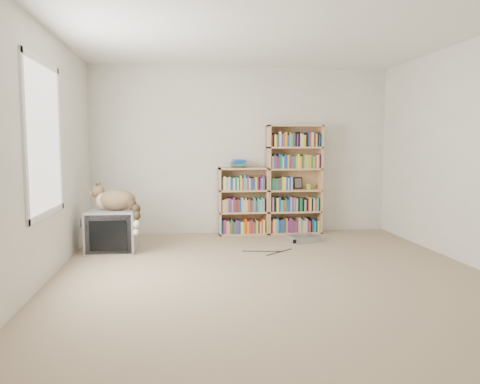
{
  "coord_description": "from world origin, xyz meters",
  "views": [
    {
      "loc": [
        -0.93,
        -4.55,
        1.33
      ],
      "look_at": [
        -0.22,
        1.0,
        0.77
      ],
      "focal_mm": 35.0,
      "sensor_mm": 36.0,
      "label": 1
    }
  ],
  "objects": [
    {
      "name": "floor",
      "position": [
        0.0,
        0.0,
        0.0
      ],
      "size": [
        4.5,
        5.0,
        0.01
      ],
      "primitive_type": "cube",
      "color": "tan",
      "rests_on": "ground"
    },
    {
      "name": "wall_back",
      "position": [
        0.0,
        2.5,
        1.25
      ],
      "size": [
        4.5,
        0.02,
        2.5
      ],
      "primitive_type": "cube",
      "color": "beige",
      "rests_on": "floor"
    },
    {
      "name": "wall_front",
      "position": [
        0.0,
        -2.5,
        1.25
      ],
      "size": [
        4.5,
        0.02,
        2.5
      ],
      "primitive_type": "cube",
      "color": "beige",
      "rests_on": "floor"
    },
    {
      "name": "wall_left",
      "position": [
        -2.25,
        0.0,
        1.25
      ],
      "size": [
        0.02,
        5.0,
        2.5
      ],
      "primitive_type": "cube",
      "color": "beige",
      "rests_on": "floor"
    },
    {
      "name": "ceiling",
      "position": [
        0.0,
        0.0,
        2.5
      ],
      "size": [
        4.5,
        5.0,
        0.02
      ],
      "primitive_type": "cube",
      "color": "white",
      "rests_on": "wall_back"
    },
    {
      "name": "window",
      "position": [
        -2.24,
        0.2,
        1.4
      ],
      "size": [
        0.02,
        1.22,
        1.52
      ],
      "primitive_type": "cube",
      "color": "white",
      "rests_on": "wall_left"
    },
    {
      "name": "crt_tv",
      "position": [
        -1.8,
        1.43,
        0.26
      ],
      "size": [
        0.61,
        0.57,
        0.52
      ],
      "rotation": [
        0.0,
        0.0,
        -0.03
      ],
      "color": "gray",
      "rests_on": "floor"
    },
    {
      "name": "cat",
      "position": [
        -1.7,
        1.37,
        0.62
      ],
      "size": [
        0.69,
        0.62,
        0.58
      ],
      "rotation": [
        0.0,
        0.0,
        -0.17
      ],
      "color": "#3D2B19",
      "rests_on": "crt_tv"
    },
    {
      "name": "bookcase_tall",
      "position": [
        0.77,
        2.36,
        0.78
      ],
      "size": [
        0.82,
        0.3,
        1.64
      ],
      "color": "tan",
      "rests_on": "floor"
    },
    {
      "name": "bookcase_short",
      "position": [
        -0.01,
        2.36,
        0.47
      ],
      "size": [
        0.73,
        0.3,
        1.0
      ],
      "color": "tan",
      "rests_on": "floor"
    },
    {
      "name": "book_stack",
      "position": [
        -0.08,
        2.33,
        1.06
      ],
      "size": [
        0.21,
        0.28,
        0.12
      ],
      "primitive_type": "cube",
      "color": "red",
      "rests_on": "bookcase_short"
    },
    {
      "name": "green_mug",
      "position": [
        1.0,
        2.34,
        0.71
      ],
      "size": [
        0.08,
        0.08,
        0.09
      ],
      "primitive_type": "cylinder",
      "color": "#85A42E",
      "rests_on": "bookcase_tall"
    },
    {
      "name": "framed_print",
      "position": [
        0.86,
        2.44,
        0.76
      ],
      "size": [
        0.13,
        0.05,
        0.18
      ],
      "primitive_type": "cube",
      "rotation": [
        -0.17,
        0.0,
        0.0
      ],
      "color": "black",
      "rests_on": "bookcase_tall"
    },
    {
      "name": "dvd_player",
      "position": [
        0.75,
        1.67,
        0.04
      ],
      "size": [
        0.45,
        0.38,
        0.09
      ],
      "primitive_type": "cube",
      "rotation": [
        0.0,
        0.0,
        0.31
      ],
      "color": "#9D9DA1",
      "rests_on": "floor"
    },
    {
      "name": "wall_outlet",
      "position": [
        -2.24,
        1.77,
        0.32
      ],
      "size": [
        0.01,
        0.08,
        0.13
      ],
      "primitive_type": "cube",
      "color": "silver",
      "rests_on": "wall_left"
    },
    {
      "name": "floor_cables",
      "position": [
        -0.16,
        1.29,
        0.0
      ],
      "size": [
        1.2,
        0.7,
        0.01
      ],
      "primitive_type": null,
      "color": "black",
      "rests_on": "floor"
    }
  ]
}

